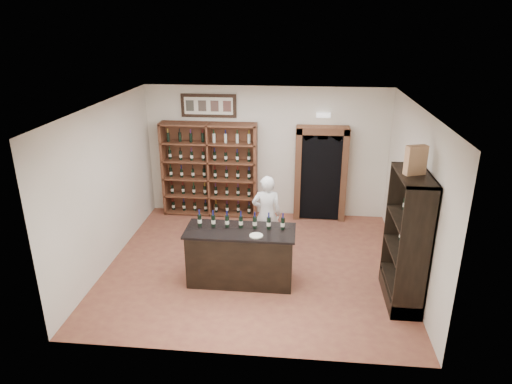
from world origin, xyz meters
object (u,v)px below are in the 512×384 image
at_px(wine_crate, 416,160).
at_px(wine_shelf, 210,169).
at_px(counter_bottle_0, 200,220).
at_px(side_cabinet, 406,259).
at_px(shopkeeper, 267,214).
at_px(tasting_counter, 241,256).

bearing_deg(wine_crate, wine_shelf, 119.27).
distance_m(counter_bottle_0, side_cabinet, 3.49).
bearing_deg(wine_shelf, wine_crate, -40.88).
height_order(wine_shelf, wine_crate, wine_crate).
bearing_deg(wine_shelf, shopkeeper, -50.30).
distance_m(wine_shelf, shopkeeper, 2.31).
height_order(wine_shelf, side_cabinet, same).
bearing_deg(tasting_counter, wine_crate, -7.04).
relative_size(counter_bottle_0, side_cabinet, 0.14).
bearing_deg(shopkeeper, wine_shelf, -54.56).
relative_size(tasting_counter, side_cabinet, 0.85).
bearing_deg(shopkeeper, tasting_counter, 68.56).
distance_m(side_cabinet, wine_crate, 1.67).
bearing_deg(counter_bottle_0, shopkeeper, 44.85).
height_order(counter_bottle_0, side_cabinet, side_cabinet).
xyz_separation_m(counter_bottle_0, shopkeeper, (1.08, 1.08, -0.31)).
xyz_separation_m(side_cabinet, wine_crate, (-0.06, -0.03, 1.67)).
xyz_separation_m(counter_bottle_0, side_cabinet, (3.44, -0.40, -0.35)).
xyz_separation_m(wine_shelf, shopkeeper, (1.46, -1.76, -0.31)).
xyz_separation_m(tasting_counter, wine_crate, (2.67, -0.33, 1.93)).
height_order(side_cabinet, wine_crate, wine_crate).
xyz_separation_m(counter_bottle_0, wine_crate, (3.39, -0.42, 1.31)).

